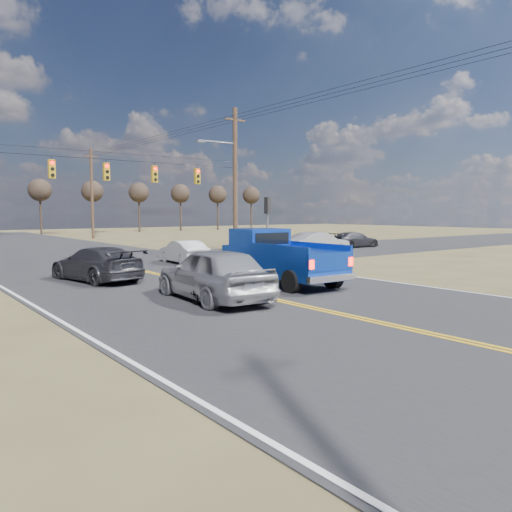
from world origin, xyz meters
TOP-DOWN VIEW (x-y plane):
  - ground at (0.00, 0.00)m, footprint 160.00×160.00m
  - road_main at (0.00, 10.00)m, footprint 14.00×120.00m
  - road_cross at (0.00, 18.00)m, footprint 120.00×12.00m
  - signal_gantry at (0.50, 17.79)m, footprint 19.60×4.83m
  - utility_poles at (0.00, 17.00)m, footprint 19.60×58.32m
  - treeline at (0.00, 26.96)m, footprint 87.00×117.80m
  - pickup_truck at (2.61, 5.80)m, footprint 2.68×6.18m
  - silver_suv at (-1.66, 4.19)m, footprint 2.58×5.57m
  - black_suv at (-1.34, 5.20)m, footprint 2.88×4.95m
  - white_car_queue at (3.53, 15.50)m, footprint 1.76×4.24m
  - dgrey_car_queue at (-3.11, 11.35)m, footprint 2.97×5.47m
  - cross_car_east_near at (13.84, 14.87)m, footprint 1.78×4.88m
  - cross_car_east_far at (21.57, 18.29)m, footprint 2.20×4.69m

SIDE VIEW (x-z plane):
  - ground at x=0.00m, z-range 0.00..0.00m
  - road_main at x=0.00m, z-range -0.01..0.01m
  - road_cross at x=0.00m, z-range -0.01..0.01m
  - black_suv at x=-1.34m, z-range 0.00..1.30m
  - cross_car_east_far at x=21.57m, z-range 0.00..1.32m
  - white_car_queue at x=3.53m, z-range 0.00..1.36m
  - dgrey_car_queue at x=-3.11m, z-range 0.00..1.51m
  - cross_car_east_near at x=13.84m, z-range 0.00..1.60m
  - silver_suv at x=-1.66m, z-range 0.00..1.85m
  - pickup_truck at x=2.61m, z-range -0.03..2.25m
  - signal_gantry at x=0.50m, z-range 0.06..10.06m
  - utility_poles at x=0.00m, z-range 0.23..10.23m
  - treeline at x=0.00m, z-range 2.00..9.40m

